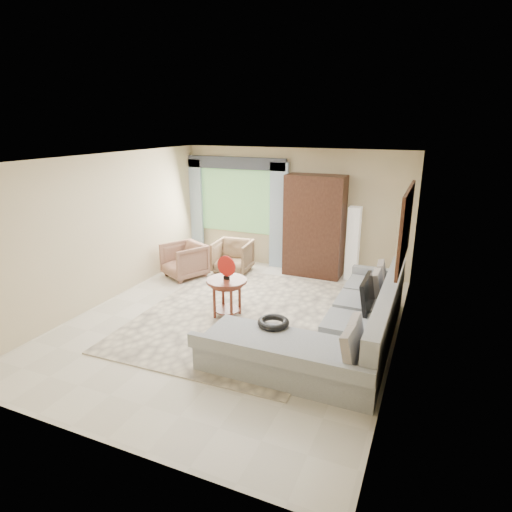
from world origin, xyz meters
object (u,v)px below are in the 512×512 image
at_px(armoire, 314,226).
at_px(tv_screen, 368,294).
at_px(armchair_left, 184,260).
at_px(floor_lamp, 353,244).
at_px(sectional_sofa, 341,331).
at_px(coffee_table, 227,297).
at_px(armchair_right, 233,257).
at_px(potted_plant, 191,251).

bearing_deg(armoire, tv_screen, -58.56).
height_order(armchair_left, floor_lamp, floor_lamp).
distance_m(sectional_sofa, floor_lamp, 3.03).
bearing_deg(tv_screen, coffee_table, -176.43).
height_order(armchair_left, armchair_right, armchair_left).
bearing_deg(armchair_right, sectional_sofa, -44.80).
bearing_deg(potted_plant, armoire, 8.49).
bearing_deg(potted_plant, armchair_right, -7.20).
bearing_deg(tv_screen, sectional_sofa, -121.00).
bearing_deg(potted_plant, armchair_left, -68.05).
relative_size(armchair_left, armchair_right, 1.02).
xyz_separation_m(sectional_sofa, armchair_right, (-2.86, 2.35, 0.07)).
distance_m(coffee_table, armchair_left, 2.19).
height_order(tv_screen, armoire, armoire).
relative_size(sectional_sofa, armchair_left, 4.42).
xyz_separation_m(sectional_sofa, coffee_table, (-1.96, 0.31, 0.06)).
distance_m(sectional_sofa, armchair_left, 4.03).
bearing_deg(sectional_sofa, floor_lamp, 98.33).
bearing_deg(armchair_left, sectional_sofa, 2.80).
xyz_separation_m(tv_screen, coffee_table, (-2.22, -0.14, -0.37)).
xyz_separation_m(tv_screen, floor_lamp, (-0.70, 2.51, 0.03)).
relative_size(tv_screen, armchair_right, 0.97).
distance_m(armchair_left, potted_plant, 0.86).
height_order(tv_screen, potted_plant, tv_screen).
xyz_separation_m(sectional_sofa, armoire, (-1.23, 2.90, 0.77)).
relative_size(armchair_right, floor_lamp, 0.51).
bearing_deg(armchair_left, floor_lamp, 49.07).
bearing_deg(armchair_left, armoire, 54.08).
xyz_separation_m(tv_screen, armchair_left, (-3.92, 1.25, -0.36)).
bearing_deg(floor_lamp, potted_plant, -172.45).
bearing_deg(coffee_table, floor_lamp, 60.12).
bearing_deg(potted_plant, floor_lamp, 7.55).
height_order(potted_plant, armoire, armoire).
xyz_separation_m(tv_screen, armchair_right, (-3.12, 1.90, -0.37)).
xyz_separation_m(armchair_left, armoire, (2.42, 1.21, 0.69)).
height_order(armoire, floor_lamp, armoire).
distance_m(armchair_left, armoire, 2.79).
distance_m(sectional_sofa, coffee_table, 1.98).
bearing_deg(armoire, coffee_table, -105.60).
distance_m(coffee_table, armoire, 2.78).
height_order(tv_screen, coffee_table, tv_screen).
height_order(coffee_table, floor_lamp, floor_lamp).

